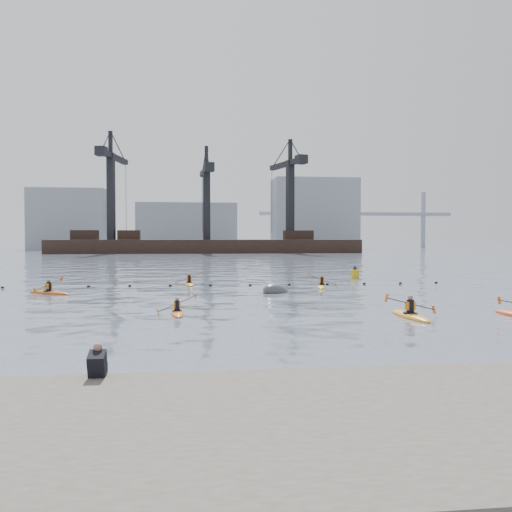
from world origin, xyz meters
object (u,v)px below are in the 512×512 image
object	(u,v)px
kayaker_3	(322,286)
nav_buoy	(355,274)
kayaker_1	(410,315)
kayaker_0	(177,312)
kayaker_5	(189,284)
kayaker_2	(49,292)
mooring_buoy	(276,292)

from	to	relation	value
kayaker_3	nav_buoy	size ratio (longest dim) A/B	2.42
kayaker_1	kayaker_0	bearing A→B (deg)	164.19
kayaker_5	nav_buoy	distance (m)	15.47
kayaker_2	kayaker_5	world-z (taller)	kayaker_5
kayaker_0	kayaker_3	xyz separation A→B (m)	(10.21, 12.76, 0.01)
mooring_buoy	nav_buoy	world-z (taller)	nav_buoy
kayaker_2	mooring_buoy	distance (m)	14.88
kayaker_2	nav_buoy	world-z (taller)	nav_buoy
kayaker_0	kayaker_1	world-z (taller)	kayaker_1
kayaker_1	nav_buoy	size ratio (longest dim) A/B	2.74
kayaker_1	mooring_buoy	world-z (taller)	kayaker_1
mooring_buoy	kayaker_0	bearing A→B (deg)	-123.45
kayaker_3	mooring_buoy	xyz separation A→B (m)	(-3.94, -3.26, -0.10)
kayaker_5	mooring_buoy	xyz separation A→B (m)	(5.80, -6.35, -0.10)
mooring_buoy	kayaker_2	bearing A→B (deg)	176.74
kayaker_3	kayaker_5	bearing A→B (deg)	177.47
kayaker_1	kayaker_3	xyz separation A→B (m)	(-0.48, 15.14, -0.01)
kayaker_3	nav_buoy	world-z (taller)	nav_buoy
kayaker_1	kayaker_5	bearing A→B (deg)	115.98
kayaker_2	nav_buoy	bearing A→B (deg)	-32.38
kayaker_1	kayaker_3	world-z (taller)	kayaker_1
kayaker_0	nav_buoy	size ratio (longest dim) A/B	2.16
kayaker_0	nav_buoy	xyz separation A→B (m)	(15.16, 20.73, 0.32)
mooring_buoy	nav_buoy	bearing A→B (deg)	51.65
kayaker_5	kayaker_1	bearing A→B (deg)	-65.87
mooring_buoy	kayaker_1	bearing A→B (deg)	-69.60
kayaker_3	mooring_buoy	world-z (taller)	kayaker_3
kayaker_0	mooring_buoy	distance (m)	11.39
kayaker_5	mooring_buoy	bearing A→B (deg)	-52.75
nav_buoy	kayaker_1	bearing A→B (deg)	-100.94
nav_buoy	kayaker_0	bearing A→B (deg)	-126.18
kayaker_0	kayaker_2	world-z (taller)	kayaker_2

